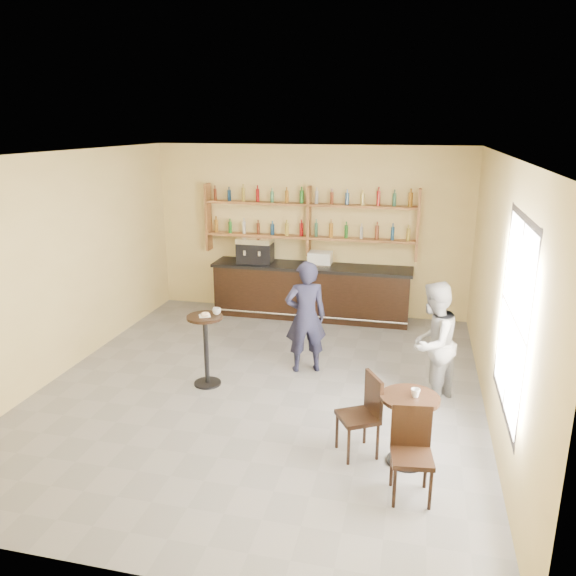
% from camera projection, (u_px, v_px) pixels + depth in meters
% --- Properties ---
extents(floor, '(7.00, 7.00, 0.00)m').
position_uv_depth(floor, '(261.00, 388.00, 7.87)').
color(floor, slate).
rests_on(floor, ground).
extents(ceiling, '(7.00, 7.00, 0.00)m').
position_uv_depth(ceiling, '(258.00, 154.00, 6.97)').
color(ceiling, white).
rests_on(ceiling, wall_back).
extents(wall_back, '(7.00, 0.00, 7.00)m').
position_uv_depth(wall_back, '(310.00, 231.00, 10.69)').
color(wall_back, '#E8CD83').
rests_on(wall_back, floor).
extents(wall_front, '(7.00, 0.00, 7.00)m').
position_uv_depth(wall_front, '(129.00, 400.00, 4.15)').
color(wall_front, '#E8CD83').
rests_on(wall_front, floor).
extents(wall_left, '(0.00, 7.00, 7.00)m').
position_uv_depth(wall_left, '(59.00, 266.00, 8.07)').
color(wall_left, '#E8CD83').
rests_on(wall_left, floor).
extents(wall_right, '(0.00, 7.00, 7.00)m').
position_uv_depth(wall_right, '(499.00, 293.00, 6.76)').
color(wall_right, '#E8CD83').
rests_on(wall_right, floor).
extents(window_pane, '(0.00, 2.00, 2.00)m').
position_uv_depth(window_pane, '(514.00, 318.00, 5.61)').
color(window_pane, white).
rests_on(window_pane, wall_right).
extents(window_frame, '(0.04, 1.70, 2.10)m').
position_uv_depth(window_frame, '(513.00, 318.00, 5.62)').
color(window_frame, black).
rests_on(window_frame, wall_right).
extents(shelf_unit, '(4.00, 0.26, 1.40)m').
position_uv_depth(shelf_unit, '(309.00, 221.00, 10.51)').
color(shelf_unit, brown).
rests_on(shelf_unit, wall_back).
extents(liquor_bottles, '(3.68, 0.10, 1.00)m').
position_uv_depth(liquor_bottles, '(309.00, 212.00, 10.46)').
color(liquor_bottles, '#8C5919').
rests_on(liquor_bottles, shelf_unit).
extents(bar_counter, '(3.75, 0.73, 1.01)m').
position_uv_depth(bar_counter, '(311.00, 291.00, 10.65)').
color(bar_counter, black).
rests_on(bar_counter, floor).
extents(espresso_machine, '(0.68, 0.46, 0.47)m').
position_uv_depth(espresso_machine, '(255.00, 250.00, 10.67)').
color(espresso_machine, black).
rests_on(espresso_machine, bar_counter).
extents(pastry_case, '(0.46, 0.38, 0.26)m').
position_uv_depth(pastry_case, '(320.00, 259.00, 10.43)').
color(pastry_case, silver).
rests_on(pastry_case, bar_counter).
extents(pedestal_table, '(0.62, 0.62, 1.03)m').
position_uv_depth(pedestal_table, '(206.00, 351.00, 7.85)').
color(pedestal_table, black).
rests_on(pedestal_table, floor).
extents(napkin, '(0.21, 0.21, 0.00)m').
position_uv_depth(napkin, '(205.00, 316.00, 7.70)').
color(napkin, white).
rests_on(napkin, pedestal_table).
extents(donut, '(0.16, 0.16, 0.04)m').
position_uv_depth(donut, '(205.00, 314.00, 7.69)').
color(donut, '#D8984F').
rests_on(donut, napkin).
extents(cup_pedestal, '(0.13, 0.13, 0.09)m').
position_uv_depth(cup_pedestal, '(217.00, 311.00, 7.75)').
color(cup_pedestal, white).
rests_on(cup_pedestal, pedestal_table).
extents(man_main, '(0.72, 0.59, 1.69)m').
position_uv_depth(man_main, '(306.00, 317.00, 8.22)').
color(man_main, black).
rests_on(man_main, floor).
extents(cafe_table, '(0.76, 0.76, 0.80)m').
position_uv_depth(cafe_table, '(408.00, 430.00, 6.04)').
color(cafe_table, black).
rests_on(cafe_table, floor).
extents(cup_cafe, '(0.12, 0.12, 0.09)m').
position_uv_depth(cup_cafe, '(415.00, 393.00, 5.90)').
color(cup_cafe, white).
rests_on(cup_cafe, cafe_table).
extents(chair_west, '(0.55, 0.55, 0.93)m').
position_uv_depth(chair_west, '(358.00, 416.00, 6.19)').
color(chair_west, black).
rests_on(chair_west, floor).
extents(chair_south, '(0.45, 0.45, 0.92)m').
position_uv_depth(chair_south, '(412.00, 456.00, 5.45)').
color(chair_south, black).
rests_on(chair_south, floor).
extents(patron_second, '(0.93, 1.00, 1.65)m').
position_uv_depth(patron_second, '(432.00, 343.00, 7.29)').
color(patron_second, gray).
rests_on(patron_second, floor).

